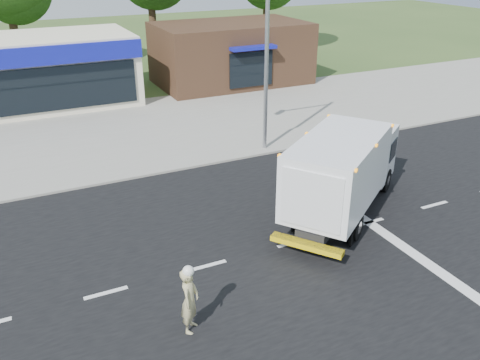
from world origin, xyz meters
The scene contains 9 objects.
ground centered at (0.00, 0.00, 0.00)m, with size 120.00×120.00×0.00m, color #385123.
road_asphalt centered at (0.00, 0.00, 0.00)m, with size 60.00×14.00×0.02m, color black.
sidewalk centered at (0.00, 8.20, 0.06)m, with size 60.00×2.40×0.12m, color gray.
parking_apron centered at (0.00, 14.00, 0.01)m, with size 60.00×9.00×0.02m, color gray.
lane_markings centered at (1.35, -1.35, 0.02)m, with size 55.20×7.00×0.01m.
ems_box_truck centered at (2.50, 0.97, 1.79)m, with size 6.91×5.85×3.10m.
emergency_worker centered at (-4.40, -2.35, 0.92)m, with size 0.72×0.77×1.87m.
brown_storefront centered at (7.00, 19.98, 2.00)m, with size 10.00×6.70×4.00m.
traffic_signal_pole centered at (2.35, 7.60, 4.92)m, with size 3.51×0.25×8.00m.
Camera 1 is at (-7.58, -11.79, 8.67)m, focal length 38.00 mm.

